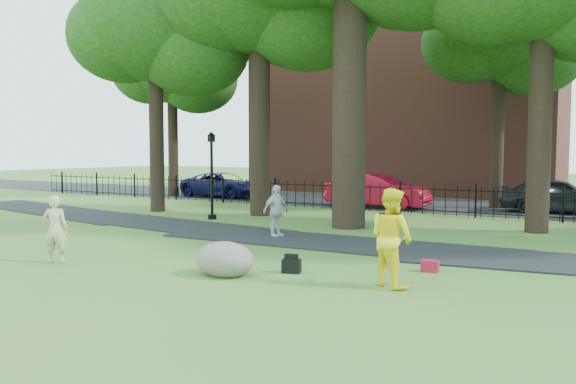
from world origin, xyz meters
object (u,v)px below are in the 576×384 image
Objects in this scene: woman at (55,229)px; man at (391,237)px; lamppost at (212,176)px; red_sedan at (377,191)px; boulder at (225,257)px.

man is (7.33, 1.79, 0.15)m from woman.
red_sedan is at bearing 71.19° from lamppost.
red_sedan is (1.72, 15.23, -0.02)m from woman.
lamppost is 7.98m from red_sedan.
woman is 7.55m from man.
boulder is (-3.26, -0.85, -0.55)m from man.
boulder is 14.49m from red_sedan.
woman is 1.20× the size of boulder.
man is 14.57m from red_sedan.
lamppost reaches higher than red_sedan.
woman is 0.34× the size of red_sedan.
woman is 15.33m from red_sedan.
lamppost is at bearing 129.94° from boulder.
woman is 8.52m from lamppost.
boulder is 9.59m from lamppost.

